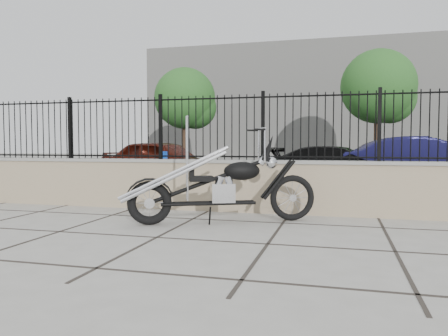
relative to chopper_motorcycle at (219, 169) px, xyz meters
name	(u,v)px	position (x,y,z in m)	size (l,w,h in m)	color
ground_plane	(157,238)	(-0.52, -1.26, -0.86)	(90.00, 90.00, 0.00)	#99968E
parking_lot	(280,174)	(-0.52, 11.24, -0.86)	(30.00, 30.00, 0.00)	black
retaining_wall	(210,185)	(-0.52, 1.24, -0.38)	(14.00, 0.36, 0.96)	gray
iron_fence	(210,128)	(-0.52, 1.24, 0.70)	(14.00, 0.08, 1.20)	black
background_building	(307,106)	(-0.52, 25.24, 3.14)	(22.00, 6.00, 8.00)	beige
chopper_motorcycle	(219,169)	(0.00, 0.00, 0.00)	(2.86, 0.50, 1.72)	black
car_red	(163,162)	(-3.39, 5.81, -0.16)	(1.64, 4.08, 1.39)	#3E1008
car_black	(340,168)	(1.84, 5.89, -0.26)	(1.68, 4.12, 1.20)	black
car_blue	(423,163)	(4.03, 6.19, -0.13)	(1.54, 4.41, 1.45)	#0F0E34
bollard_a	(165,172)	(-2.48, 3.76, -0.33)	(0.13, 0.13, 1.07)	blue
bollard_b	(342,179)	(1.88, 3.88, -0.43)	(0.10, 0.10, 0.85)	blue
tree_left	(185,96)	(-6.08, 15.13, 2.93)	(3.20, 3.20, 5.41)	#382619
tree_right	(378,83)	(3.54, 15.21, 3.25)	(3.47, 3.47, 5.86)	#382619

